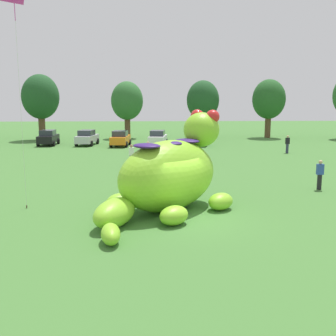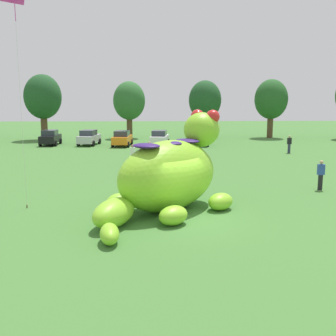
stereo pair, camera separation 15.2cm
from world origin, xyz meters
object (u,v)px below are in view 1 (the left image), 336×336
at_px(car_orange, 120,138).
at_px(spectator_wandering, 131,156).
at_px(giant_inflatable_creature, 169,174).
at_px(spectator_mid_field, 287,144).
at_px(spectator_by_cars, 320,175).
at_px(car_silver, 87,138).
at_px(car_white, 158,138).
at_px(car_black, 48,138).
at_px(spectator_near_inflatable, 148,152).
at_px(car_green, 197,138).

height_order(car_orange, spectator_wandering, car_orange).
relative_size(giant_inflatable_creature, spectator_mid_field, 4.93).
height_order(giant_inflatable_creature, spectator_wandering, giant_inflatable_creature).
xyz_separation_m(giant_inflatable_creature, spectator_by_cars, (8.82, 3.91, -0.84)).
xyz_separation_m(car_silver, car_white, (7.99, -0.85, 0.00)).
bearing_deg(spectator_by_cars, car_silver, 125.42).
bearing_deg(spectator_mid_field, car_silver, 159.17).
bearing_deg(car_black, car_silver, -2.47).
relative_size(car_black, car_silver, 0.96).
bearing_deg(car_black, spectator_near_inflatable, -49.09).
bearing_deg(spectator_wandering, spectator_near_inflatable, 59.49).
bearing_deg(car_green, spectator_wandering, -115.47).
distance_m(car_silver, spectator_wandering, 16.07).
relative_size(car_silver, spectator_wandering, 2.51).
relative_size(giant_inflatable_creature, car_silver, 1.96).
height_order(car_black, spectator_mid_field, car_black).
xyz_separation_m(car_black, car_orange, (8.24, -1.35, 0.00)).
relative_size(car_black, spectator_by_cars, 2.41).
distance_m(car_white, spectator_mid_field, 14.17).
height_order(car_green, spectator_mid_field, car_green).
xyz_separation_m(car_black, spectator_wandering, (10.07, -15.22, -0.01)).
relative_size(giant_inflatable_creature, spectator_by_cars, 4.93).
bearing_deg(spectator_near_inflatable, car_green, 65.47).
xyz_separation_m(giant_inflatable_creature, spectator_near_inflatable, (-1.04, 14.64, -0.84)).
height_order(car_black, spectator_near_inflatable, car_black).
bearing_deg(car_orange, car_black, 170.73).
relative_size(spectator_near_inflatable, spectator_mid_field, 1.00).
distance_m(car_orange, spectator_wandering, 14.00).
bearing_deg(car_black, car_orange, -9.27).
bearing_deg(giant_inflatable_creature, spectator_near_inflatable, 94.06).
xyz_separation_m(car_white, car_green, (4.49, 0.07, 0.00)).
distance_m(car_white, spectator_by_cars, 24.42).
height_order(giant_inflatable_creature, car_black, giant_inflatable_creature).
height_order(car_green, spectator_near_inflatable, car_green).
relative_size(car_black, spectator_mid_field, 2.41).
xyz_separation_m(car_orange, spectator_wandering, (1.84, -13.88, -0.01)).
bearing_deg(car_black, spectator_mid_field, -17.78).
bearing_deg(car_black, giant_inflatable_creature, -65.94).
xyz_separation_m(car_black, car_green, (16.86, -0.97, 0.00)).
height_order(giant_inflatable_creature, car_green, giant_inflatable_creature).
height_order(car_orange, spectator_mid_field, car_orange).
height_order(spectator_by_cars, spectator_wandering, same).
relative_size(giant_inflatable_creature, car_orange, 1.99).
distance_m(spectator_near_inflatable, spectator_wandering, 2.49).
height_order(car_silver, car_orange, same).
relative_size(giant_inflatable_creature, spectator_near_inflatable, 4.93).
height_order(car_silver, spectator_mid_field, car_silver).
relative_size(car_green, spectator_wandering, 2.44).
xyz_separation_m(car_white, spectator_wandering, (-2.30, -14.18, -0.01)).
distance_m(car_silver, car_green, 12.50).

